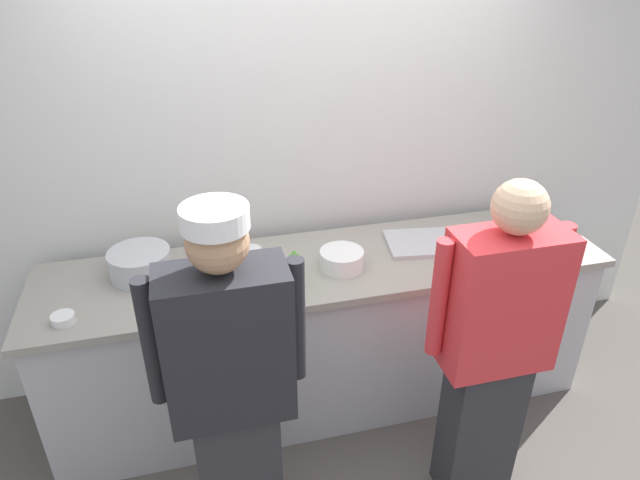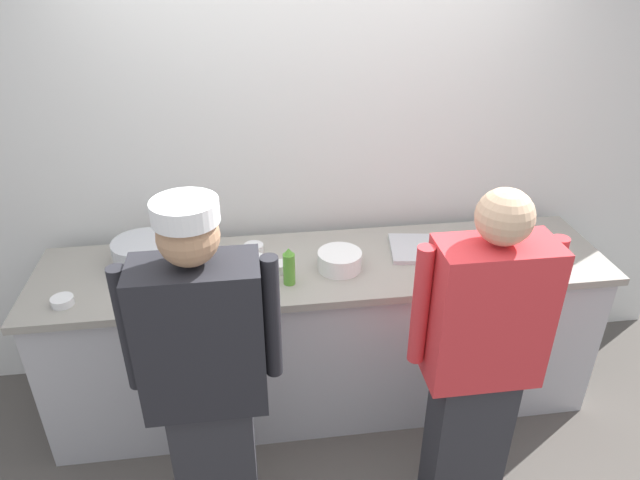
% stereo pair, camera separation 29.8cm
% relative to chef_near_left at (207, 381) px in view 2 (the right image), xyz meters
% --- Properties ---
extents(ground_plane, '(9.00, 9.00, 0.00)m').
position_rel_chef_near_left_xyz_m(ground_plane, '(0.59, 0.41, -0.91)').
color(ground_plane, '#514C47').
extents(wall_back, '(4.71, 0.10, 2.74)m').
position_rel_chef_near_left_xyz_m(wall_back, '(0.59, 1.28, 0.46)').
color(wall_back, silver).
rests_on(wall_back, ground).
extents(prep_counter, '(3.00, 0.72, 0.94)m').
position_rel_chef_near_left_xyz_m(prep_counter, '(0.59, 0.79, -0.44)').
color(prep_counter, '#B2B2B7').
rests_on(prep_counter, ground).
extents(chef_near_left, '(0.61, 0.24, 1.70)m').
position_rel_chef_near_left_xyz_m(chef_near_left, '(0.00, 0.00, 0.00)').
color(chef_near_left, '#2D2D33').
rests_on(chef_near_left, ground).
extents(chef_center, '(0.61, 0.24, 1.67)m').
position_rel_chef_near_left_xyz_m(chef_center, '(1.14, 0.00, -0.02)').
color(chef_center, '#2D2D33').
rests_on(chef_center, ground).
extents(plate_stack_front, '(0.23, 0.23, 0.10)m').
position_rel_chef_near_left_xyz_m(plate_stack_front, '(0.65, 0.72, 0.07)').
color(plate_stack_front, white).
rests_on(plate_stack_front, prep_counter).
extents(plate_stack_rear, '(0.23, 0.23, 0.10)m').
position_rel_chef_near_left_xyz_m(plate_stack_rear, '(0.17, 0.69, 0.07)').
color(plate_stack_rear, white).
rests_on(plate_stack_rear, prep_counter).
extents(mixing_bowl_steel, '(0.31, 0.31, 0.14)m').
position_rel_chef_near_left_xyz_m(mixing_bowl_steel, '(-0.35, 0.90, 0.10)').
color(mixing_bowl_steel, '#B7BABF').
rests_on(mixing_bowl_steel, prep_counter).
extents(sheet_tray, '(0.47, 0.37, 0.02)m').
position_rel_chef_near_left_xyz_m(sheet_tray, '(1.18, 0.84, 0.04)').
color(sheet_tray, '#B7BABF').
rests_on(sheet_tray, prep_counter).
extents(squeeze_bottle_primary, '(0.06, 0.06, 0.20)m').
position_rel_chef_near_left_xyz_m(squeeze_bottle_primary, '(0.39, 0.62, 0.12)').
color(squeeze_bottle_primary, '#56A333').
rests_on(squeeze_bottle_primary, prep_counter).
extents(ramekin_yellow_sauce, '(0.11, 0.11, 0.04)m').
position_rel_chef_near_left_xyz_m(ramekin_yellow_sauce, '(0.22, 0.96, 0.05)').
color(ramekin_yellow_sauce, white).
rests_on(ramekin_yellow_sauce, prep_counter).
extents(ramekin_orange_sauce, '(0.10, 0.10, 0.04)m').
position_rel_chef_near_left_xyz_m(ramekin_orange_sauce, '(-0.68, 0.58, 0.05)').
color(ramekin_orange_sauce, white).
rests_on(ramekin_orange_sauce, prep_counter).
extents(ramekin_red_sauce, '(0.09, 0.09, 0.05)m').
position_rel_chef_near_left_xyz_m(ramekin_red_sauce, '(-0.04, 0.90, 0.05)').
color(ramekin_red_sauce, white).
rests_on(ramekin_red_sauce, prep_counter).
extents(ramekin_green_sauce, '(0.09, 0.09, 0.05)m').
position_rel_chef_near_left_xyz_m(ramekin_green_sauce, '(0.36, 0.74, 0.05)').
color(ramekin_green_sauce, white).
rests_on(ramekin_green_sauce, prep_counter).
extents(chefs_knife, '(0.28, 0.03, 0.02)m').
position_rel_chef_near_left_xyz_m(chefs_knife, '(-0.10, 0.67, 0.03)').
color(chefs_knife, '#B7BABF').
rests_on(chefs_knife, prep_counter).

